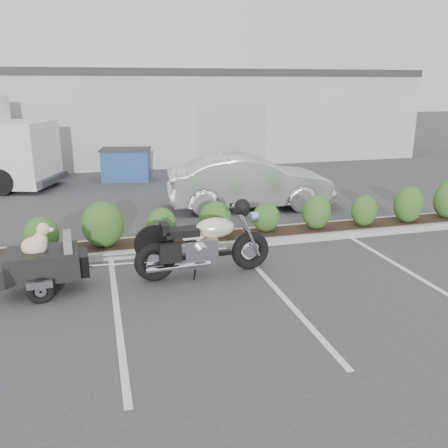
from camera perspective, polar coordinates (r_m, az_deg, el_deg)
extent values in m
plane|color=#38383A|center=(8.38, -2.61, -7.47)|extent=(90.00, 90.00, 0.00)
cube|color=#9E9E93|center=(10.57, 0.05, -1.83)|extent=(12.00, 1.00, 0.15)
cube|color=#9EA099|center=(24.57, -11.65, 12.93)|extent=(26.00, 10.00, 4.00)
torus|color=black|center=(8.55, -8.32, -4.48)|extent=(0.75, 0.23, 0.74)
torus|color=black|center=(9.02, 3.18, -3.21)|extent=(0.75, 0.23, 0.74)
cylinder|color=silver|center=(8.55, -8.32, -4.48)|extent=(0.32, 0.15, 0.31)
cylinder|color=silver|center=(9.02, 3.18, -3.21)|extent=(0.27, 0.12, 0.27)
cylinder|color=silver|center=(8.76, 3.01, -0.97)|extent=(0.48, 0.08, 0.98)
cylinder|color=silver|center=(8.96, 2.50, -0.57)|extent=(0.48, 0.08, 0.98)
cylinder|color=silver|center=(8.68, 1.70, 1.77)|extent=(0.08, 0.78, 0.04)
cylinder|color=silver|center=(8.84, 3.58, 0.82)|extent=(0.14, 0.21, 0.20)
sphere|color=black|center=(8.33, 2.20, 2.07)|extent=(0.30, 0.30, 0.29)
cube|color=silver|center=(8.66, -2.96, -2.87)|extent=(0.63, 0.41, 0.38)
cube|color=black|center=(8.74, -2.24, -3.69)|extent=(1.00, 0.16, 0.09)
ellipsoid|color=beige|center=(8.63, -1.08, -0.45)|extent=(0.75, 0.45, 0.37)
cube|color=black|center=(8.48, -5.15, -0.99)|extent=(0.63, 0.36, 0.13)
cube|color=black|center=(8.39, -7.15, -0.53)|extent=(0.15, 0.34, 0.18)
cylinder|color=silver|center=(8.47, -5.47, -5.16)|extent=(1.17, 0.16, 0.10)
cylinder|color=silver|center=(8.83, -6.05, -4.24)|extent=(1.17, 0.16, 0.10)
cube|color=black|center=(8.22, -6.48, -3.48)|extent=(0.38, 0.18, 0.33)
cube|color=black|center=(8.56, -20.91, -4.47)|extent=(1.20, 0.86, 0.46)
cube|color=slate|center=(8.45, -18.28, -2.32)|extent=(0.17, 0.69, 0.33)
cube|color=slate|center=(8.52, -20.62, -3.70)|extent=(0.81, 0.73, 0.04)
cube|color=black|center=(8.65, -24.88, -5.28)|extent=(0.46, 0.82, 0.40)
cube|color=black|center=(8.57, -16.74, -4.45)|extent=(0.25, 0.56, 0.38)
torus|color=black|center=(8.25, -21.18, -7.55)|extent=(0.44, 0.15, 0.43)
torus|color=black|center=(9.11, -20.98, -5.25)|extent=(0.44, 0.15, 0.43)
cube|color=silver|center=(8.14, -21.29, -6.85)|extent=(0.40, 0.11, 0.11)
cube|color=silver|center=(9.11, -21.05, -4.34)|extent=(0.40, 0.11, 0.11)
cylinder|color=black|center=(8.67, -21.07, -6.34)|extent=(0.10, 1.00, 0.04)
cylinder|color=silver|center=(8.60, -14.93, -4.77)|extent=(0.66, 0.08, 0.04)
ellipsoid|color=beige|center=(8.48, -21.87, -2.52)|extent=(0.43, 0.30, 0.33)
ellipsoid|color=beige|center=(8.44, -21.26, -1.89)|extent=(0.25, 0.24, 0.31)
sphere|color=beige|center=(8.38, -20.95, -0.56)|extent=(0.22, 0.22, 0.21)
ellipsoid|color=beige|center=(8.38, -20.26, -0.65)|extent=(0.16, 0.10, 0.08)
sphere|color=black|center=(8.38, -19.81, -0.61)|extent=(0.04, 0.04, 0.04)
ellipsoid|color=beige|center=(8.32, -21.28, -0.56)|extent=(0.06, 0.05, 0.12)
ellipsoid|color=beige|center=(8.44, -21.25, -0.33)|extent=(0.06, 0.05, 0.12)
cylinder|color=beige|center=(8.44, -20.91, -3.37)|extent=(0.05, 0.05, 0.13)
cylinder|color=beige|center=(8.57, -20.88, -3.08)|extent=(0.05, 0.05, 0.13)
imported|color=silver|center=(13.38, 3.09, 5.09)|extent=(4.72, 2.06, 1.51)
cube|color=navy|center=(17.74, -11.67, 6.95)|extent=(1.85, 1.41, 1.11)
cube|color=#2D2D30|center=(17.66, -11.78, 8.78)|extent=(1.96, 1.52, 0.06)
cube|color=silver|center=(17.25, -23.32, 7.80)|extent=(2.51, 2.68, 2.08)
cube|color=black|center=(17.29, -23.22, 6.87)|extent=(0.67, 1.72, 0.95)
cylinder|color=black|center=(16.55, -25.22, 4.58)|extent=(0.89, 0.53, 0.85)
cylinder|color=black|center=(18.36, -22.13, 5.98)|extent=(0.89, 0.53, 0.85)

